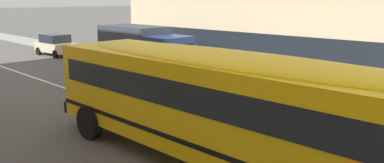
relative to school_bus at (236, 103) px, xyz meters
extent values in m
cube|color=yellow|center=(-0.26, -0.01, -0.12)|extent=(11.70, 2.87, 2.33)
cube|color=black|center=(-6.17, -0.12, -1.09)|extent=(0.26, 2.65, 0.38)
cube|color=black|center=(-0.26, -0.01, 0.30)|extent=(11.00, 2.90, 0.68)
cube|color=black|center=(-0.26, -0.01, -0.81)|extent=(11.72, 2.90, 0.13)
ellipsoid|color=yellow|center=(-0.26, -0.01, 1.05)|extent=(11.23, 2.65, 0.38)
cylinder|color=black|center=(-4.72, 1.23, -1.28)|extent=(1.06, 0.32, 1.06)
cylinder|color=black|center=(-4.67, -1.41, -1.28)|extent=(1.06, 0.32, 1.06)
cube|color=#C1B28E|center=(-22.61, 6.22, -1.16)|extent=(3.99, 1.91, 0.70)
cube|color=black|center=(-22.76, 6.21, -0.49)|extent=(2.28, 1.68, 0.64)
cylinder|color=black|center=(-21.36, 7.14, -1.51)|extent=(0.61, 0.21, 0.60)
cylinder|color=black|center=(-21.26, 5.44, -1.51)|extent=(0.61, 0.21, 0.60)
cylinder|color=black|center=(-23.95, 7.00, -1.51)|extent=(0.61, 0.21, 0.60)
cylinder|color=black|center=(-23.86, 5.30, -1.51)|extent=(0.61, 0.21, 0.60)
cube|color=navy|center=(-9.15, 5.96, -0.39)|extent=(1.80, 2.20, 2.00)
cube|color=black|center=(-8.23, 5.96, -0.09)|extent=(0.04, 1.85, 0.70)
cube|color=#333842|center=(-12.15, 5.95, -0.19)|extent=(4.20, 2.21, 2.40)
cylinder|color=black|center=(-9.15, 7.06, -1.39)|extent=(0.84, 0.26, 0.84)
cylinder|color=black|center=(-9.15, 4.86, -1.39)|extent=(0.84, 0.26, 0.84)
cylinder|color=black|center=(-12.72, 7.05, -1.39)|extent=(0.84, 0.26, 0.84)
cylinder|color=black|center=(-12.72, 4.85, -1.39)|extent=(0.84, 0.26, 0.84)
cube|color=black|center=(-7.66, 10.27, 0.11)|extent=(17.85, 0.04, 1.10)
camera|label=1|loc=(5.56, -7.15, 2.51)|focal=35.21mm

